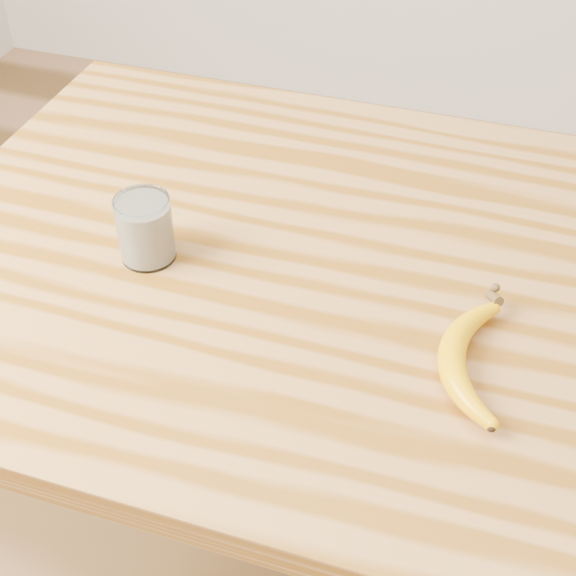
% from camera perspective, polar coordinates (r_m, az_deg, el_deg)
% --- Properties ---
extents(table, '(1.20, 0.80, 0.90)m').
position_cam_1_polar(table, '(1.09, 5.55, -3.77)').
color(table, '#9F6B35').
rests_on(table, ground).
extents(smoothie_glass, '(0.07, 0.07, 0.09)m').
position_cam_1_polar(smoothie_glass, '(1.01, -10.11, 4.14)').
color(smoothie_glass, white).
rests_on(smoothie_glass, table).
extents(banana, '(0.12, 0.26, 0.03)m').
position_cam_1_polar(banana, '(0.89, 11.50, -4.77)').
color(banana, '#E39F00').
rests_on(banana, table).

